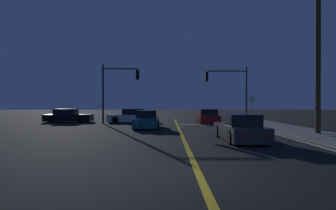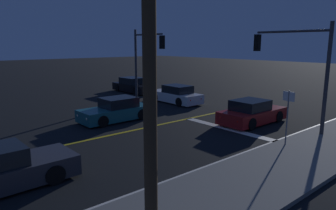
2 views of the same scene
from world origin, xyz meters
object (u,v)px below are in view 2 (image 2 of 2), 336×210
at_px(car_far_approaching_black, 133,86).
at_px(car_parked_curb_red, 252,113).
at_px(street_sign_corner, 288,110).
at_px(traffic_signal_far_left, 145,55).
at_px(traffic_signal_near_right, 297,60).
at_px(utility_pole_right, 149,1).
at_px(car_lead_oncoming_white, 176,95).
at_px(car_mid_block_teal, 116,111).

bearing_deg(car_far_approaching_black, car_parked_curb_red, 83.38).
distance_m(car_parked_curb_red, street_sign_corner, 4.43).
xyz_separation_m(car_parked_curb_red, traffic_signal_far_left, (-8.59, -1.12, 3.04)).
bearing_deg(car_far_approaching_black, traffic_signal_near_right, 85.14).
bearing_deg(utility_pole_right, car_lead_oncoming_white, 136.52).
relative_size(car_parked_curb_red, utility_pole_right, 0.42).
bearing_deg(street_sign_corner, car_far_approaching_black, 167.51).
relative_size(car_far_approaching_black, street_sign_corner, 1.87).
bearing_deg(traffic_signal_near_right, car_lead_oncoming_white, -3.46).
distance_m(traffic_signal_near_right, street_sign_corner, 3.62).
height_order(car_far_approaching_black, utility_pole_right, utility_pole_right).
bearing_deg(car_mid_block_teal, car_far_approaching_black, -39.97).
distance_m(car_far_approaching_black, traffic_signal_near_right, 16.49).
relative_size(utility_pole_right, street_sign_corner, 4.04).
bearing_deg(car_far_approaching_black, traffic_signal_far_left, 64.13).
distance_m(car_parked_curb_red, utility_pole_right, 12.74).
height_order(car_mid_block_teal, car_lead_oncoming_white, same).
height_order(car_parked_curb_red, traffic_signal_far_left, traffic_signal_far_left).
relative_size(car_parked_curb_red, traffic_signal_far_left, 0.78).
height_order(car_parked_curb_red, car_lead_oncoming_white, same).
bearing_deg(car_lead_oncoming_white, traffic_signal_near_right, -92.88).
bearing_deg(car_parked_curb_red, traffic_signal_far_left, -172.30).
relative_size(traffic_signal_near_right, street_sign_corner, 2.16).
bearing_deg(car_parked_curb_red, traffic_signal_near_right, 7.43).
relative_size(car_lead_oncoming_white, traffic_signal_far_left, 0.83).
bearing_deg(car_mid_block_teal, car_parked_curb_red, -135.42).
height_order(traffic_signal_near_right, street_sign_corner, traffic_signal_near_right).
bearing_deg(traffic_signal_far_left, traffic_signal_near_right, 7.35).
bearing_deg(traffic_signal_far_left, car_far_approaching_black, 155.27).
distance_m(car_mid_block_teal, traffic_signal_near_right, 10.16).
xyz_separation_m(car_lead_oncoming_white, utility_pole_right, (12.32, -11.68, 4.65)).
bearing_deg(traffic_signal_far_left, car_parked_curb_red, 7.40).
xyz_separation_m(car_far_approaching_black, traffic_signal_far_left, (5.32, -2.45, 3.04)).
height_order(car_mid_block_teal, utility_pole_right, utility_pole_right).
distance_m(car_lead_oncoming_white, utility_pole_right, 17.61).
bearing_deg(street_sign_corner, car_parked_curb_red, 144.09).
bearing_deg(traffic_signal_near_right, car_parked_curb_red, 7.13).
relative_size(traffic_signal_near_right, traffic_signal_far_left, 0.99).
bearing_deg(car_parked_curb_red, car_mid_block_teal, -134.36).
bearing_deg(utility_pole_right, car_mid_block_teal, 153.01).
xyz_separation_m(car_far_approaching_black, car_lead_oncoming_white, (6.46, -0.46, -0.00)).
bearing_deg(street_sign_corner, car_mid_block_teal, -161.32).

